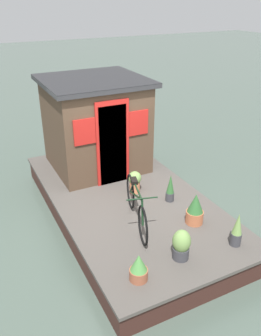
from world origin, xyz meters
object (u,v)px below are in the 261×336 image
(bicycle, at_px, (136,205))
(potted_plant_sage, at_px, (135,181))
(potted_plant_fern, at_px, (170,188))
(potted_plant_geranium, at_px, (181,245))
(potted_plant_mint, at_px, (195,209))
(potted_plant_lavender, at_px, (139,268))
(houseboat_cabin, at_px, (95,124))
(potted_plant_ivy, at_px, (237,230))

(bicycle, xyz_separation_m, potted_plant_sage, (0.96, -0.47, -0.11))
(bicycle, distance_m, potted_plant_fern, 1.00)
(potted_plant_geranium, bearing_deg, potted_plant_mint, -47.84)
(potted_plant_fern, height_order, potted_plant_lavender, potted_plant_fern)
(bicycle, distance_m, potted_plant_sage, 1.07)
(potted_plant_lavender, distance_m, potted_plant_mint, 1.71)
(potted_plant_fern, distance_m, potted_plant_lavender, 2.21)
(houseboat_cabin, distance_m, potted_plant_mint, 3.10)
(potted_plant_sage, bearing_deg, potted_plant_ivy, -162.85)
(potted_plant_lavender, relative_size, potted_plant_mint, 0.75)
(potted_plant_sage, relative_size, potted_plant_fern, 0.82)
(potted_plant_geranium, distance_m, potted_plant_sage, 2.10)
(potted_plant_sage, height_order, potted_plant_lavender, potted_plant_sage)
(bicycle, xyz_separation_m, potted_plant_geranium, (-1.12, -0.18, -0.11))
(houseboat_cabin, bearing_deg, potted_plant_ivy, -166.49)
(bicycle, height_order, potted_plant_lavender, bicycle)
(potted_plant_geranium, height_order, potted_plant_ivy, potted_plant_ivy)
(potted_plant_lavender, bearing_deg, potted_plant_fern, -43.85)
(bicycle, bearing_deg, houseboat_cabin, -5.89)
(houseboat_cabin, distance_m, potted_plant_fern, 2.35)
(houseboat_cabin, relative_size, potted_plant_fern, 3.82)
(houseboat_cabin, xyz_separation_m, potted_plant_lavender, (-3.71, 0.86, -0.82))
(bicycle, xyz_separation_m, potted_plant_lavender, (-1.23, 0.60, -0.16))
(houseboat_cabin, bearing_deg, potted_plant_geranium, 178.86)
(potted_plant_geranium, height_order, potted_plant_lavender, potted_plant_geranium)
(houseboat_cabin, height_order, potted_plant_geranium, houseboat_cabin)
(potted_plant_fern, bearing_deg, potted_plant_ivy, -172.23)
(potted_plant_geranium, bearing_deg, potted_plant_fern, -26.70)
(potted_plant_geranium, bearing_deg, potted_plant_sage, -7.77)
(potted_plant_fern, height_order, potted_plant_mint, potted_plant_mint)
(bicycle, bearing_deg, potted_plant_lavender, 154.02)
(potted_plant_mint, bearing_deg, potted_plant_fern, -0.72)
(potted_plant_mint, distance_m, potted_plant_ivy, 0.83)
(houseboat_cabin, height_order, potted_plant_fern, houseboat_cabin)
(potted_plant_sage, relative_size, potted_plant_mint, 0.80)
(potted_plant_lavender, distance_m, potted_plant_ivy, 1.75)
(potted_plant_geranium, xyz_separation_m, potted_plant_lavender, (-0.11, 0.78, -0.05))
(bicycle, height_order, potted_plant_geranium, bicycle)
(houseboat_cabin, relative_size, potted_plant_geranium, 4.29)
(bicycle, xyz_separation_m, potted_plant_fern, (0.36, -0.93, -0.10))
(potted_plant_sage, bearing_deg, potted_plant_geranium, 172.23)
(potted_plant_geranium, relative_size, potted_plant_sage, 1.09)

